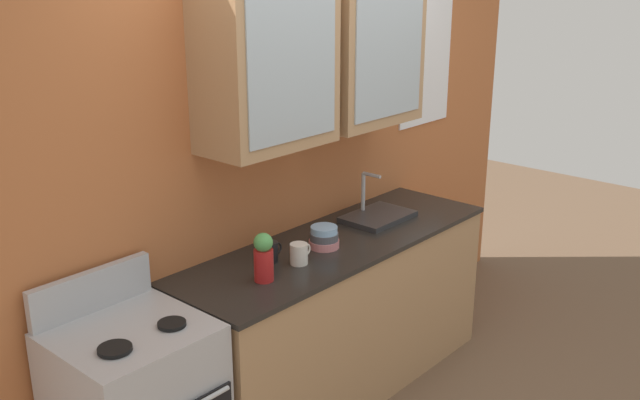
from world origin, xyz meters
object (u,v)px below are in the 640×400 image
object	(u,v)px
vase	(264,257)
cup_near_bowls	(299,254)
bowl_stack	(324,237)
sink_faucet	(377,215)
cup_near_sink	(271,251)

from	to	relation	value
vase	cup_near_bowls	bearing A→B (deg)	2.63
bowl_stack	sink_faucet	bearing A→B (deg)	6.11
cup_near_bowls	cup_near_sink	bearing A→B (deg)	119.28
bowl_stack	vase	distance (m)	0.50
bowl_stack	cup_near_bowls	distance (m)	0.25
bowl_stack	cup_near_bowls	size ratio (longest dim) A/B	1.24
sink_faucet	bowl_stack	size ratio (longest dim) A/B	2.55
cup_near_bowls	vase	bearing A→B (deg)	-177.37
bowl_stack	vase	xyz separation A→B (m)	(-0.49, -0.06, 0.06)
cup_near_bowls	sink_faucet	bearing A→B (deg)	7.88
sink_faucet	cup_near_sink	xyz separation A→B (m)	(-0.84, 0.02, 0.03)
sink_faucet	cup_near_sink	distance (m)	0.84
cup_near_sink	cup_near_bowls	world-z (taller)	cup_near_bowls
cup_near_bowls	bowl_stack	bearing A→B (deg)	11.70
bowl_stack	cup_near_sink	size ratio (longest dim) A/B	1.43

